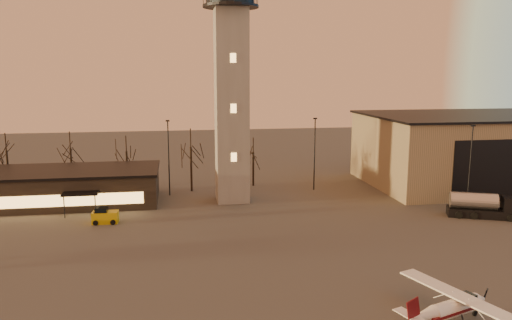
# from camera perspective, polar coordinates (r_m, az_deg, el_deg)

# --- Properties ---
(ground) EXTENTS (220.00, 220.00, 0.00)m
(ground) POSITION_cam_1_polar(r_m,az_deg,el_deg) (36.78, 2.90, -16.39)
(ground) COLOR #3F3D3A
(ground) RESTS_ON ground
(control_tower) EXTENTS (6.80, 6.80, 32.60)m
(control_tower) POSITION_cam_1_polar(r_m,az_deg,el_deg) (62.57, -2.84, 10.00)
(control_tower) COLOR gray
(control_tower) RESTS_ON ground
(hangar) EXTENTS (30.60, 20.60, 10.30)m
(hangar) POSITION_cam_1_polar(r_m,az_deg,el_deg) (79.72, 23.54, 1.12)
(hangar) COLOR #9C8666
(hangar) RESTS_ON ground
(terminal) EXTENTS (25.40, 12.20, 4.30)m
(terminal) POSITION_cam_1_polar(r_m,az_deg,el_deg) (67.38, -21.88, -2.86)
(terminal) COLOR black
(terminal) RESTS_ON ground
(light_poles) EXTENTS (58.50, 12.25, 10.14)m
(light_poles) POSITION_cam_1_polar(r_m,az_deg,el_deg) (64.56, -2.42, 0.27)
(light_poles) COLOR black
(light_poles) RESTS_ON ground
(tree_row) EXTENTS (37.20, 9.20, 8.80)m
(tree_row) POSITION_cam_1_polar(r_m,az_deg,el_deg) (72.39, -14.45, 1.44)
(tree_row) COLOR black
(tree_row) RESTS_ON ground
(cessna_front) EXTENTS (7.80, 9.54, 2.67)m
(cessna_front) POSITION_cam_1_polar(r_m,az_deg,el_deg) (36.74, 21.92, -15.59)
(cessna_front) COLOR white
(cessna_front) RESTS_ON ground
(fuel_truck) EXTENTS (7.87, 4.95, 2.83)m
(fuel_truck) POSITION_cam_1_polar(r_m,az_deg,el_deg) (62.58, 24.49, -4.98)
(fuel_truck) COLOR black
(fuel_truck) RESTS_ON ground
(service_cart) EXTENTS (2.81, 1.86, 1.75)m
(service_cart) POSITION_cam_1_polar(r_m,az_deg,el_deg) (57.42, -16.90, -6.27)
(service_cart) COLOR #BF9E0B
(service_cart) RESTS_ON ground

